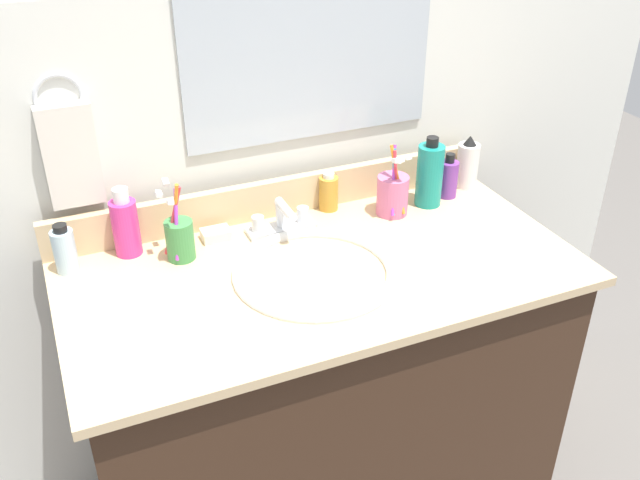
% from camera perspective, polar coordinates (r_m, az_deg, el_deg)
% --- Properties ---
extents(vanity_cabinet, '(1.05, 0.51, 0.75)m').
position_cam_1_polar(vanity_cabinet, '(1.73, 0.24, -13.35)').
color(vanity_cabinet, '#382316').
rests_on(vanity_cabinet, ground_plane).
extents(countertop, '(1.09, 0.55, 0.02)m').
position_cam_1_polar(countertop, '(1.49, 0.27, -2.60)').
color(countertop, '#D1B284').
rests_on(countertop, vanity_cabinet).
extents(backsplash, '(1.09, 0.02, 0.09)m').
position_cam_1_polar(backsplash, '(1.68, -3.35, 3.53)').
color(backsplash, '#D1B284').
rests_on(backsplash, countertop).
extents(back_wall, '(2.19, 0.04, 1.30)m').
position_cam_1_polar(back_wall, '(1.81, -3.88, -0.40)').
color(back_wall, silver).
rests_on(back_wall, ground_plane).
extents(mirror_panel, '(0.60, 0.01, 0.56)m').
position_cam_1_polar(mirror_panel, '(1.61, -0.82, 17.77)').
color(mirror_panel, '#B2BCC6').
extents(towel_ring, '(0.10, 0.01, 0.10)m').
position_cam_1_polar(towel_ring, '(1.52, -20.44, 10.83)').
color(towel_ring, silver).
extents(hand_towel, '(0.11, 0.04, 0.22)m').
position_cam_1_polar(hand_towel, '(1.55, -19.58, 6.47)').
color(hand_towel, silver).
extents(sink_basin, '(0.35, 0.35, 0.11)m').
position_cam_1_polar(sink_basin, '(1.48, -0.42, -3.73)').
color(sink_basin, white).
rests_on(sink_basin, countertop).
extents(faucet, '(0.16, 0.10, 0.08)m').
position_cam_1_polar(faucet, '(1.61, -3.14, 1.56)').
color(faucet, silver).
rests_on(faucet, countertop).
extents(bottle_soap_pink, '(0.06, 0.06, 0.16)m').
position_cam_1_polar(bottle_soap_pink, '(1.56, -15.51, 1.14)').
color(bottle_soap_pink, '#D8338C').
rests_on(bottle_soap_pink, countertop).
extents(bottle_cream_purple, '(0.05, 0.05, 0.11)m').
position_cam_1_polar(bottle_cream_purple, '(1.79, 10.36, 4.96)').
color(bottle_cream_purple, '#7A3899').
rests_on(bottle_cream_purple, countertop).
extents(bottle_oil_amber, '(0.05, 0.05, 0.10)m').
position_cam_1_polar(bottle_oil_amber, '(1.70, 0.70, 3.87)').
color(bottle_oil_amber, gold).
rests_on(bottle_oil_amber, countertop).
extents(bottle_lotion_white, '(0.06, 0.06, 0.14)m').
position_cam_1_polar(bottle_lotion_white, '(1.84, 11.88, 6.08)').
color(bottle_lotion_white, white).
rests_on(bottle_lotion_white, countertop).
extents(bottle_mouthwash_teal, '(0.06, 0.06, 0.18)m').
position_cam_1_polar(bottle_mouthwash_teal, '(1.73, 8.89, 5.26)').
color(bottle_mouthwash_teal, teal).
rests_on(bottle_mouthwash_teal, countertop).
extents(bottle_gel_clear, '(0.05, 0.05, 0.11)m').
position_cam_1_polar(bottle_gel_clear, '(1.54, -20.02, -0.77)').
color(bottle_gel_clear, silver).
rests_on(bottle_gel_clear, countertop).
extents(cup_pink, '(0.08, 0.09, 0.17)m').
position_cam_1_polar(cup_pink, '(1.68, 5.92, 3.75)').
color(cup_pink, '#D16693').
rests_on(cup_pink, countertop).
extents(cup_green, '(0.07, 0.08, 0.18)m').
position_cam_1_polar(cup_green, '(1.52, -11.35, 0.18)').
color(cup_green, '#3F8C47').
rests_on(cup_green, countertop).
extents(soap_bar, '(0.06, 0.04, 0.02)m').
position_cam_1_polar(soap_bar, '(1.60, -8.44, 0.46)').
color(soap_bar, white).
rests_on(soap_bar, countertop).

